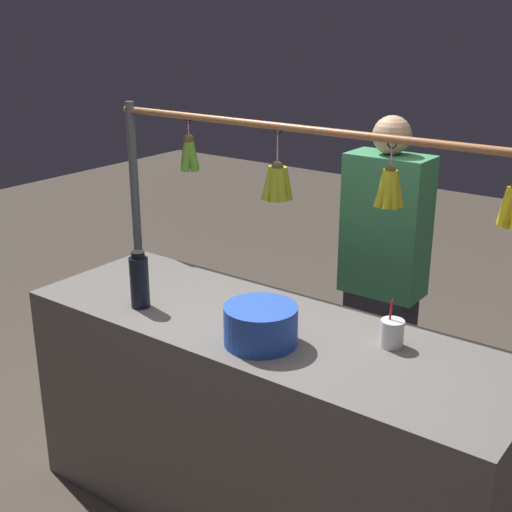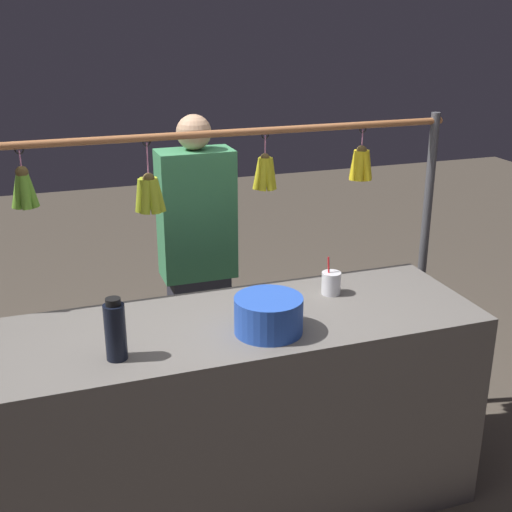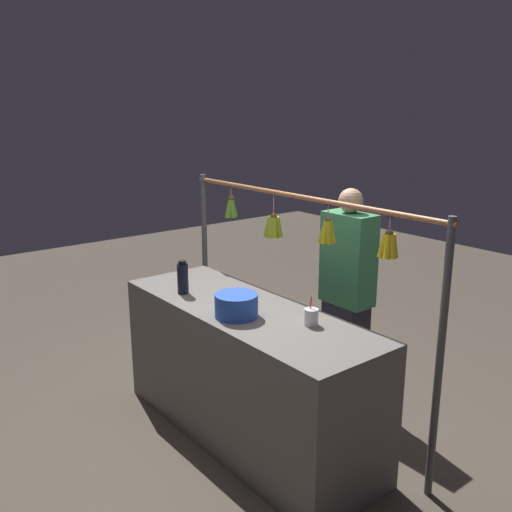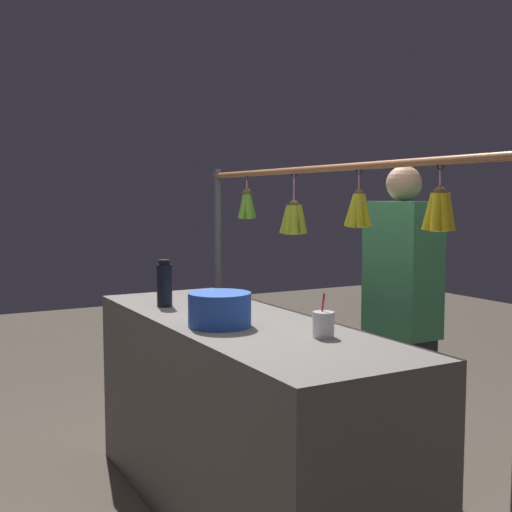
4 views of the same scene
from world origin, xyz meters
TOP-DOWN VIEW (x-y plane):
  - ground_plane at (0.00, 0.00)m, footprint 12.00×12.00m
  - market_counter at (0.00, 0.00)m, footprint 2.01×0.68m
  - display_rack at (-0.01, -0.44)m, footprint 2.34×0.13m
  - water_bottle at (0.51, 0.16)m, footprint 0.08×0.08m
  - blue_bucket at (-0.08, 0.14)m, footprint 0.27×0.27m
  - drink_cup at (-0.47, -0.12)m, footprint 0.09×0.09m
  - vendor_person at (-0.06, -0.88)m, footprint 0.38×0.21m

SIDE VIEW (x-z plane):
  - ground_plane at x=0.00m, z-range 0.00..0.00m
  - market_counter at x=0.00m, z-range 0.00..0.91m
  - vendor_person at x=-0.06m, z-range -0.01..1.60m
  - drink_cup at x=-0.47m, z-range 0.88..1.05m
  - blue_bucket at x=-0.08m, z-range 0.91..1.05m
  - water_bottle at x=0.51m, z-range 0.90..1.14m
  - display_rack at x=-0.01m, z-range 0.35..1.98m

